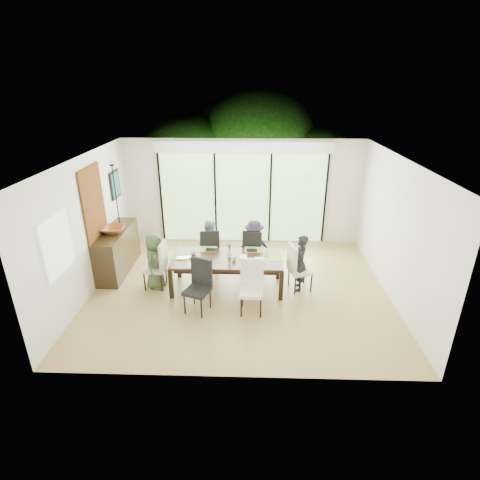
{
  "coord_description": "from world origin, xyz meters",
  "views": [
    {
      "loc": [
        0.22,
        -6.73,
        4.02
      ],
      "look_at": [
        0.0,
        0.25,
        1.0
      ],
      "focal_mm": 28.0,
      "sensor_mm": 36.0,
      "label": 1
    }
  ],
  "objects_px": {
    "chair_near_left": "(197,287)",
    "cup_a": "(194,252)",
    "chair_right_end": "(301,267)",
    "sideboard": "(118,251)",
    "person_far_left": "(209,245)",
    "bowl": "(113,230)",
    "chair_far_right": "(254,249)",
    "laptop": "(184,259)",
    "table_top": "(227,259)",
    "chair_far_left": "(210,248)",
    "person_far_right": "(254,246)",
    "chair_near_right": "(251,288)",
    "person_right_end": "(300,263)",
    "chair_left_end": "(154,265)",
    "cup_b": "(234,258)",
    "cup_c": "(266,254)",
    "vase": "(230,254)",
    "person_left_end": "(155,261)"
  },
  "relations": [
    {
      "from": "vase",
      "to": "cup_c",
      "type": "relative_size",
      "value": 0.97
    },
    {
      "from": "chair_near_left",
      "to": "person_far_left",
      "type": "distance_m",
      "value": 1.7
    },
    {
      "from": "chair_near_left",
      "to": "bowl",
      "type": "relative_size",
      "value": 1.98
    },
    {
      "from": "chair_far_left",
      "to": "person_far_left",
      "type": "distance_m",
      "value": 0.09
    },
    {
      "from": "sideboard",
      "to": "chair_near_right",
      "type": "bearing_deg",
      "value": -27.7
    },
    {
      "from": "chair_near_right",
      "to": "person_far_left",
      "type": "height_order",
      "value": "person_far_left"
    },
    {
      "from": "chair_left_end",
      "to": "person_far_right",
      "type": "bearing_deg",
      "value": 115.79
    },
    {
      "from": "chair_left_end",
      "to": "person_right_end",
      "type": "bearing_deg",
      "value": 93.74
    },
    {
      "from": "sideboard",
      "to": "bowl",
      "type": "distance_m",
      "value": 0.56
    },
    {
      "from": "cup_b",
      "to": "cup_c",
      "type": "relative_size",
      "value": 0.81
    },
    {
      "from": "chair_right_end",
      "to": "person_far_right",
      "type": "bearing_deg",
      "value": 32.65
    },
    {
      "from": "chair_far_right",
      "to": "chair_near_right",
      "type": "height_order",
      "value": "same"
    },
    {
      "from": "person_far_right",
      "to": "cup_a",
      "type": "bearing_deg",
      "value": 24.89
    },
    {
      "from": "person_far_left",
      "to": "person_far_right",
      "type": "height_order",
      "value": "same"
    },
    {
      "from": "table_top",
      "to": "cup_a",
      "type": "xyz_separation_m",
      "value": [
        -0.7,
        0.15,
        0.07
      ]
    },
    {
      "from": "person_right_end",
      "to": "person_far_right",
      "type": "height_order",
      "value": "same"
    },
    {
      "from": "chair_right_end",
      "to": "bowl",
      "type": "relative_size",
      "value": 1.98
    },
    {
      "from": "laptop",
      "to": "cup_c",
      "type": "height_order",
      "value": "cup_c"
    },
    {
      "from": "person_far_left",
      "to": "laptop",
      "type": "xyz_separation_m",
      "value": [
        -0.4,
        -0.93,
        0.11
      ]
    },
    {
      "from": "chair_far_right",
      "to": "cup_a",
      "type": "relative_size",
      "value": 8.87
    },
    {
      "from": "chair_right_end",
      "to": "person_far_right",
      "type": "xyz_separation_m",
      "value": [
        -0.95,
        0.83,
        0.09
      ]
    },
    {
      "from": "person_far_left",
      "to": "vase",
      "type": "bearing_deg",
      "value": 136.86
    },
    {
      "from": "chair_right_end",
      "to": "laptop",
      "type": "relative_size",
      "value": 3.33
    },
    {
      "from": "chair_left_end",
      "to": "person_right_end",
      "type": "xyz_separation_m",
      "value": [
        2.98,
        0.0,
        0.09
      ]
    },
    {
      "from": "sideboard",
      "to": "person_right_end",
      "type": "bearing_deg",
      "value": -10.05
    },
    {
      "from": "chair_right_end",
      "to": "sideboard",
      "type": "xyz_separation_m",
      "value": [
        -4.0,
        0.71,
        -0.02
      ]
    },
    {
      "from": "chair_right_end",
      "to": "laptop",
      "type": "bearing_deg",
      "value": 76.23
    },
    {
      "from": "table_top",
      "to": "cup_c",
      "type": "relative_size",
      "value": 19.35
    },
    {
      "from": "person_left_end",
      "to": "person_right_end",
      "type": "relative_size",
      "value": 1.0
    },
    {
      "from": "chair_near_right",
      "to": "person_right_end",
      "type": "distance_m",
      "value": 1.31
    },
    {
      "from": "chair_right_end",
      "to": "chair_far_right",
      "type": "height_order",
      "value": "same"
    },
    {
      "from": "table_top",
      "to": "sideboard",
      "type": "height_order",
      "value": "sideboard"
    },
    {
      "from": "chair_right_end",
      "to": "vase",
      "type": "distance_m",
      "value": 1.47
    },
    {
      "from": "person_left_end",
      "to": "vase",
      "type": "height_order",
      "value": "person_left_end"
    },
    {
      "from": "person_far_left",
      "to": "vase",
      "type": "height_order",
      "value": "person_far_left"
    },
    {
      "from": "table_top",
      "to": "chair_far_left",
      "type": "relative_size",
      "value": 2.18
    },
    {
      "from": "chair_far_right",
      "to": "chair_near_left",
      "type": "distance_m",
      "value": 2.02
    },
    {
      "from": "person_far_left",
      "to": "bowl",
      "type": "bearing_deg",
      "value": 20.43
    },
    {
      "from": "chair_left_end",
      "to": "chair_right_end",
      "type": "bearing_deg",
      "value": 93.74
    },
    {
      "from": "person_far_right",
      "to": "vase",
      "type": "height_order",
      "value": "person_far_right"
    },
    {
      "from": "chair_right_end",
      "to": "cup_c",
      "type": "distance_m",
      "value": 0.74
    },
    {
      "from": "chair_left_end",
      "to": "chair_near_left",
      "type": "xyz_separation_m",
      "value": [
        1.0,
        -0.87,
        0.0
      ]
    },
    {
      "from": "chair_far_left",
      "to": "person_right_end",
      "type": "bearing_deg",
      "value": 147.15
    },
    {
      "from": "chair_right_end",
      "to": "chair_near_right",
      "type": "relative_size",
      "value": 1.0
    },
    {
      "from": "table_top",
      "to": "chair_right_end",
      "type": "xyz_separation_m",
      "value": [
        1.5,
        0.0,
        -0.16
      ]
    },
    {
      "from": "table_top",
      "to": "bowl",
      "type": "relative_size",
      "value": 4.33
    },
    {
      "from": "chair_far_right",
      "to": "laptop",
      "type": "xyz_separation_m",
      "value": [
        -1.4,
        -0.95,
        0.2
      ]
    },
    {
      "from": "chair_near_left",
      "to": "cup_a",
      "type": "distance_m",
      "value": 1.06
    },
    {
      "from": "chair_near_right",
      "to": "laptop",
      "type": "bearing_deg",
      "value": 152.05
    },
    {
      "from": "chair_near_right",
      "to": "chair_far_right",
      "type": "bearing_deg",
      "value": 90.08
    }
  ]
}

